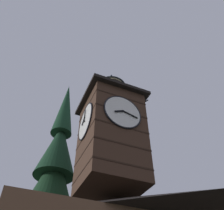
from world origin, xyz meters
The scene contains 3 objects.
clock_tower centered at (0.57, -1.14, 11.49)m, with size 4.34×4.34×10.16m.
pine_tree_behind centered at (3.05, -6.26, 7.97)m, with size 5.75×5.75×20.03m.
flying_bird_low centered at (-3.61, -2.82, 17.43)m, with size 0.55×0.51×0.13m.
Camera 1 is at (5.91, 11.34, 1.23)m, focal length 39.99 mm.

